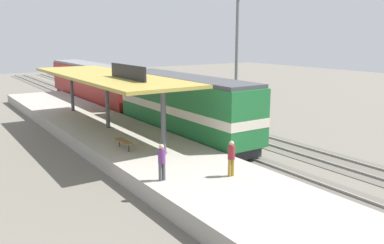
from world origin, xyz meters
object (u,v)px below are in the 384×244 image
person_waiting (162,160)px  person_walking (231,157)px  locomotive (183,106)px  light_mast (237,23)px  platform_bench (124,142)px  passenger_carriage_single (94,84)px

person_waiting → person_walking: 3.24m
locomotive → light_mast: bearing=24.3°
light_mast → person_waiting: light_mast is taller
platform_bench → passenger_carriage_single: passenger_carriage_single is taller
light_mast → person_waiting: bearing=-139.8°
light_mast → person_walking: size_ratio=6.84×
light_mast → person_walking: light_mast is taller
person_waiting → passenger_carriage_single: bearing=75.9°
locomotive → person_walking: 10.75m
platform_bench → light_mast: bearing=25.2°
person_walking → platform_bench: bearing=107.6°
passenger_carriage_single → light_mast: light_mast is taller
locomotive → light_mast: 10.44m
person_walking → locomotive: bearing=69.5°
platform_bench → person_waiting: size_ratio=0.99×
platform_bench → person_walking: person_walking is taller
locomotive → person_walking: bearing=-110.5°
locomotive → passenger_carriage_single: locomotive is taller
passenger_carriage_single → light_mast: 17.54m
person_walking → passenger_carriage_single: bearing=82.4°
platform_bench → person_walking: 7.44m
passenger_carriage_single → light_mast: size_ratio=1.71×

